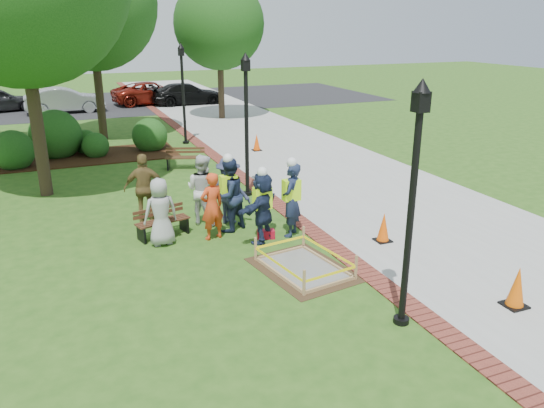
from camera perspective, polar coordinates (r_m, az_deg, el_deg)
name	(u,v)px	position (r m, az deg, el deg)	size (l,w,h in m)	color
ground	(272,266)	(11.67, -0.02, -6.73)	(100.00, 100.00, 0.00)	#285116
sidewalk	(291,150)	(22.27, 2.07, 5.82)	(6.00, 60.00, 0.02)	#9E9E99
brick_edging	(216,157)	(21.16, -6.00, 5.04)	(0.50, 60.00, 0.03)	maroon
mulch_bed	(87,157)	(22.33, -19.31, 4.82)	(7.00, 3.00, 0.05)	#381E0F
parking_lot	(117,103)	(37.29, -16.33, 10.39)	(36.00, 12.00, 0.01)	black
wet_concrete_pad	(304,260)	(11.45, 3.43, -6.01)	(2.04, 2.54, 0.55)	#47331E
bench_near	(163,228)	(13.45, -11.64, -2.51)	(1.40, 0.75, 0.72)	#522E1C
bench_far	(185,162)	(19.58, -9.32, 4.44)	(1.47, 0.90, 0.76)	#4D331A
cone_front	(517,288)	(10.93, 24.84, -8.20)	(0.42, 0.42, 0.82)	black
cone_back	(383,228)	(13.08, 11.90, -2.54)	(0.38, 0.38, 0.74)	black
cone_far	(257,143)	(22.10, -1.66, 6.61)	(0.36, 0.36, 0.72)	black
toolbox	(266,234)	(13.10, -0.66, -3.26)	(0.43, 0.23, 0.21)	#AD0D24
lamp_near	(413,190)	(8.92, 14.92, 1.51)	(0.28, 0.28, 4.26)	black
lamp_mid	(246,115)	(15.85, -2.78, 9.56)	(0.28, 0.28, 4.26)	black
lamp_far	(183,86)	(23.47, -9.57, 12.37)	(0.28, 0.28, 4.26)	black
tree_back	(90,3)	(25.25, -18.99, 19.74)	(5.66, 5.66, 8.68)	#3D2D1E
tree_right	(219,24)	(29.61, -5.71, 18.73)	(4.79, 4.79, 7.41)	#3D2D1E
shrub_a	(16,168)	(21.64, -25.85, 3.50)	(1.51, 1.51, 1.51)	#164012
shrub_b	(58,156)	(22.87, -22.00, 4.77)	(2.01, 2.01, 2.01)	#164012
shrub_c	(97,157)	(22.27, -18.33, 4.83)	(1.05, 1.05, 1.05)	#164012
shrub_d	(151,150)	(22.87, -12.90, 5.67)	(1.45, 1.45, 1.45)	#164012
shrub_e	(87,152)	(23.18, -19.28, 5.26)	(1.01, 1.01, 1.01)	#164012
casual_person_a	(161,212)	(12.78, -11.89, -0.85)	(0.55, 0.38, 1.64)	#999999
casual_person_b	(212,206)	(12.91, -6.47, -0.25)	(0.61, 0.46, 1.68)	red
casual_person_c	(203,190)	(13.92, -7.48, 1.54)	(0.68, 0.70, 1.86)	silver
casual_person_d	(145,189)	(14.31, -13.50, 1.63)	(0.67, 0.51, 1.86)	brown
casual_person_e	(229,191)	(13.91, -4.68, 1.43)	(0.67, 0.63, 1.78)	#303555
hivis_worker_a	(262,205)	(12.65, -1.04, -0.11)	(0.65, 0.63, 1.87)	#162239
hivis_worker_b	(291,198)	(13.00, 2.09, 0.69)	(0.67, 0.70, 2.00)	#1B2647
hivis_worker_c	(229,193)	(13.35, -4.67, 1.16)	(0.71, 0.62, 2.02)	#1A2A45
parked_car_a	(0,112)	(36.05, -27.22, 8.80)	(4.71, 2.05, 1.54)	#272729
parked_car_b	(66,113)	(34.13, -21.26, 9.14)	(4.89, 2.13, 1.60)	#9B9A9E
parked_car_c	(153,104)	(36.29, -12.64, 10.47)	(4.78, 2.08, 1.56)	maroon
parked_car_d	(188,104)	(35.63, -9.04, 10.53)	(4.54, 1.97, 1.48)	black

